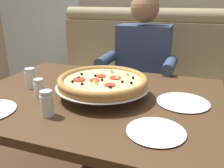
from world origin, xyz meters
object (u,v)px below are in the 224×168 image
at_px(booth_bench, 137,93).
at_px(diner_main, 140,68).
at_px(shaker_pepper_flakes, 31,80).
at_px(pizza, 103,81).
at_px(plate_near_left, 156,130).
at_px(shaker_parmesan, 39,90).
at_px(patio_chair, 58,48).
at_px(shaker_oregano, 47,105).
at_px(dining_table, 95,110).
at_px(plate_near_right, 183,101).

height_order(booth_bench, diner_main, diner_main).
bearing_deg(shaker_pepper_flakes, pizza, 3.40).
bearing_deg(pizza, plate_near_left, -40.16).
distance_m(shaker_parmesan, patio_chair, 2.46).
bearing_deg(shaker_oregano, shaker_pepper_flakes, 137.12).
xyz_separation_m(dining_table, diner_main, (0.08, 0.68, 0.05)).
distance_m(diner_main, plate_near_right, 0.72).
distance_m(shaker_parmesan, plate_near_left, 0.62).
height_order(dining_table, plate_near_left, plate_near_left).
relative_size(booth_bench, shaker_pepper_flakes, 14.39).
bearing_deg(shaker_pepper_flakes, diner_main, 57.26).
bearing_deg(plate_near_right, shaker_oregano, -148.39).
bearing_deg(shaker_pepper_flakes, dining_table, 3.19).
bearing_deg(diner_main, dining_table, -96.41).
bearing_deg(plate_near_left, pizza, 139.84).
bearing_deg(shaker_parmesan, shaker_oregano, -45.89).
bearing_deg(plate_near_right, shaker_pepper_flakes, -175.23).
relative_size(plate_near_left, patio_chair, 0.26).
xyz_separation_m(dining_table, shaker_parmesan, (-0.24, -0.12, 0.13)).
xyz_separation_m(dining_table, shaker_oregano, (-0.10, -0.28, 0.13)).
relative_size(dining_table, shaker_parmesan, 12.97).
distance_m(pizza, patio_chair, 2.51).
xyz_separation_m(diner_main, shaker_pepper_flakes, (-0.45, -0.70, 0.08)).
bearing_deg(dining_table, pizza, 5.19).
height_order(shaker_oregano, plate_near_right, shaker_oregano).
bearing_deg(shaker_oregano, shaker_parmesan, 134.11).
height_order(pizza, plate_near_left, pizza).
distance_m(shaker_parmesan, plate_near_right, 0.70).
relative_size(diner_main, pizza, 2.74).
bearing_deg(shaker_pepper_flakes, booth_bench, 68.88).
distance_m(booth_bench, shaker_pepper_flakes, 1.10).
bearing_deg(pizza, patio_chair, 127.03).
relative_size(shaker_parmesan, shaker_pepper_flakes, 0.88).
xyz_separation_m(shaker_parmesan, shaker_pepper_flakes, (-0.13, 0.10, 0.01)).
bearing_deg(plate_near_left, booth_bench, 106.51).
bearing_deg(patio_chair, shaker_oregano, -59.05).
xyz_separation_m(booth_bench, pizza, (0.04, -0.94, 0.42)).
relative_size(shaker_oregano, plate_near_left, 0.50).
distance_m(pizza, plate_near_right, 0.40).
bearing_deg(shaker_pepper_flakes, shaker_oregano, -42.88).
bearing_deg(diner_main, booth_bench, 105.92).
relative_size(shaker_parmesan, plate_near_left, 0.44).
distance_m(dining_table, plate_near_right, 0.44).
height_order(shaker_pepper_flakes, plate_near_right, shaker_pepper_flakes).
xyz_separation_m(pizza, shaker_pepper_flakes, (-0.42, -0.02, -0.03)).
relative_size(dining_table, pizza, 2.71).
bearing_deg(diner_main, shaker_parmesan, -111.75).
relative_size(shaker_pepper_flakes, patio_chair, 0.13).
distance_m(diner_main, shaker_pepper_flakes, 0.83).
xyz_separation_m(plate_near_right, patio_chair, (-1.89, 1.95, -0.23)).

